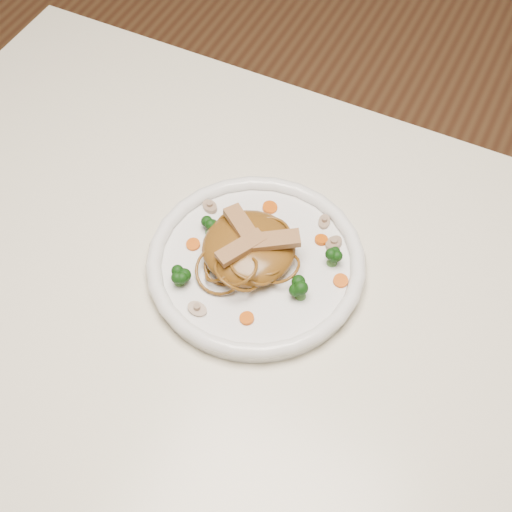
% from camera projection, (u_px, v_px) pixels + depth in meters
% --- Properties ---
extents(ground, '(4.00, 4.00, 0.00)m').
position_uv_depth(ground, '(256.00, 498.00, 1.52)').
color(ground, brown).
rests_on(ground, ground).
extents(table, '(1.20, 0.80, 0.75)m').
position_uv_depth(table, '(256.00, 349.00, 0.99)').
color(table, beige).
rests_on(table, ground).
extents(plate, '(0.33, 0.33, 0.02)m').
position_uv_depth(plate, '(256.00, 266.00, 0.94)').
color(plate, white).
rests_on(plate, table).
extents(noodle_mound, '(0.14, 0.14, 0.04)m').
position_uv_depth(noodle_mound, '(249.00, 248.00, 0.93)').
color(noodle_mound, brown).
rests_on(noodle_mound, plate).
extents(chicken_a, '(0.07, 0.06, 0.01)m').
position_uv_depth(chicken_a, '(272.00, 241.00, 0.90)').
color(chicken_a, '#A9844F').
rests_on(chicken_a, noodle_mound).
extents(chicken_b, '(0.07, 0.06, 0.01)m').
position_uv_depth(chicken_b, '(243.00, 227.00, 0.92)').
color(chicken_b, '#A9844F').
rests_on(chicken_b, noodle_mound).
extents(chicken_c, '(0.05, 0.07, 0.01)m').
position_uv_depth(chicken_c, '(241.00, 248.00, 0.90)').
color(chicken_c, '#A9844F').
rests_on(chicken_c, noodle_mound).
extents(broccoli_0, '(0.03, 0.03, 0.03)m').
position_uv_depth(broccoli_0, '(333.00, 256.00, 0.92)').
color(broccoli_0, '#0F3C0C').
rests_on(broccoli_0, plate).
extents(broccoli_1, '(0.04, 0.04, 0.03)m').
position_uv_depth(broccoli_1, '(210.00, 225.00, 0.95)').
color(broccoli_1, '#0F3C0C').
rests_on(broccoli_1, plate).
extents(broccoli_2, '(0.03, 0.03, 0.03)m').
position_uv_depth(broccoli_2, '(178.00, 275.00, 0.90)').
color(broccoli_2, '#0F3C0C').
rests_on(broccoli_2, plate).
extents(broccoli_3, '(0.03, 0.03, 0.03)m').
position_uv_depth(broccoli_3, '(301.00, 289.00, 0.89)').
color(broccoli_3, '#0F3C0C').
rests_on(broccoli_3, plate).
extents(carrot_0, '(0.02, 0.02, 0.00)m').
position_uv_depth(carrot_0, '(321.00, 240.00, 0.95)').
color(carrot_0, '#D55207').
rests_on(carrot_0, plate).
extents(carrot_1, '(0.02, 0.02, 0.00)m').
position_uv_depth(carrot_1, '(193.00, 244.00, 0.95)').
color(carrot_1, '#D55207').
rests_on(carrot_1, plate).
extents(carrot_2, '(0.02, 0.02, 0.00)m').
position_uv_depth(carrot_2, '(341.00, 281.00, 0.91)').
color(carrot_2, '#D55207').
rests_on(carrot_2, plate).
extents(carrot_3, '(0.03, 0.03, 0.00)m').
position_uv_depth(carrot_3, '(270.00, 208.00, 0.98)').
color(carrot_3, '#D55207').
rests_on(carrot_3, plate).
extents(carrot_4, '(0.02, 0.02, 0.00)m').
position_uv_depth(carrot_4, '(247.00, 318.00, 0.88)').
color(carrot_4, '#D55207').
rests_on(carrot_4, plate).
extents(mushroom_0, '(0.03, 0.03, 0.01)m').
position_uv_depth(mushroom_0, '(197.00, 309.00, 0.89)').
color(mushroom_0, tan).
rests_on(mushroom_0, plate).
extents(mushroom_1, '(0.03, 0.03, 0.01)m').
position_uv_depth(mushroom_1, '(334.00, 243.00, 0.95)').
color(mushroom_1, tan).
rests_on(mushroom_1, plate).
extents(mushroom_2, '(0.03, 0.03, 0.01)m').
position_uv_depth(mushroom_2, '(210.00, 207.00, 0.98)').
color(mushroom_2, tan).
rests_on(mushroom_2, plate).
extents(mushroom_3, '(0.03, 0.03, 0.01)m').
position_uv_depth(mushroom_3, '(324.00, 222.00, 0.97)').
color(mushroom_3, tan).
rests_on(mushroom_3, plate).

